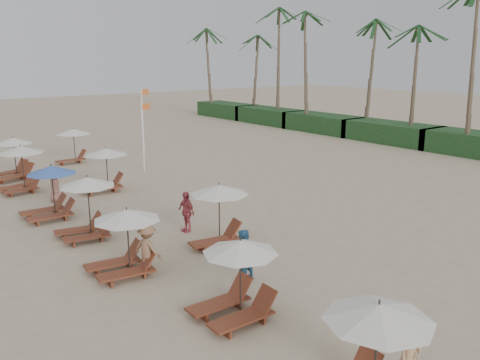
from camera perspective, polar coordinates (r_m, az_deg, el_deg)
ground at (r=17.45m, az=13.46°, el=-9.51°), size 160.00×160.00×0.00m
shrub_hedge at (r=42.81m, az=16.94°, el=5.20°), size 3.20×53.00×1.60m
palm_row at (r=42.95m, az=16.73°, el=17.46°), size 7.00×52.00×12.30m
lounger_station_0 at (r=10.56m, az=14.63°, el=-18.72°), size 2.38×2.20×2.22m
lounger_station_1 at (r=13.45m, az=-0.71°, el=-11.46°), size 2.38×2.04×2.15m
lounger_station_2 at (r=16.44m, az=-13.28°, el=-6.82°), size 2.44×2.16×2.13m
lounger_station_3 at (r=19.96m, az=-17.35°, el=-2.97°), size 2.37×2.10×2.39m
lounger_station_4 at (r=22.96m, az=-21.06°, el=-1.43°), size 2.46×2.10×2.30m
lounger_station_5 at (r=28.00m, az=-23.90°, el=1.36°), size 2.46×2.29×2.39m
lounger_station_6 at (r=31.21m, az=-24.77°, el=1.94°), size 2.66×2.59×2.38m
inland_station_0 at (r=18.40m, az=-2.60°, el=-3.26°), size 2.68×2.24×2.22m
inland_station_1 at (r=26.62m, az=-15.29°, el=1.46°), size 2.81×2.24×2.22m
inland_station_2 at (r=34.58m, az=-18.63°, el=4.18°), size 2.60×2.24×2.22m
beachgoer_near at (r=11.22m, az=18.70°, el=-18.61°), size 0.69×0.47×1.85m
beachgoer_mid_a at (r=15.59m, az=0.28°, el=-8.64°), size 0.92×0.77×1.68m
beachgoer_mid_b at (r=16.43m, az=-10.51°, el=-7.75°), size 0.97×1.22×1.65m
beachgoer_far_a at (r=20.03m, az=-6.15°, el=-3.60°), size 0.47×0.99×1.65m
beachgoer_far_b at (r=25.60m, az=-20.41°, el=-0.67°), size 0.76×0.89×1.54m
flag_pole_near at (r=30.91m, az=-10.99°, el=5.40°), size 0.60×0.08×4.30m
flag_pole_far at (r=35.96m, az=-11.00°, el=7.02°), size 0.60×0.08×4.85m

